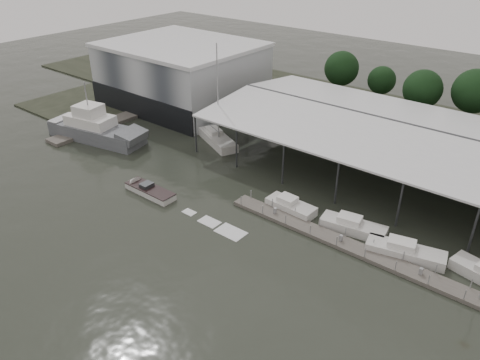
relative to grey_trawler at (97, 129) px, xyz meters
The scene contains 13 objects.
ground 28.35m from the grey_trawler, 21.66° to the right, with size 200.00×200.00×0.00m, color #272C24.
land_strip_far 41.10m from the grey_trawler, 50.18° to the left, with size 140.00×30.00×0.30m.
land_strip_west 23.92m from the grey_trawler, 125.01° to the left, with size 20.00×40.00×0.30m.
storage_warehouse 19.92m from the grey_trawler, 94.98° to the left, with size 24.50×20.50×10.50m.
covered_boat_shed 46.95m from the grey_trawler, 22.06° to the left, with size 58.24×24.00×6.96m.
trawler_dock 5.30m from the grey_trawler, 136.15° to the left, with size 3.00×18.00×0.50m.
floating_dock 41.33m from the grey_trawler, ahead, with size 28.00×2.00×1.40m.
grey_trawler is the anchor object (origin of this frame).
white_sailboat 17.76m from the grey_trawler, 34.87° to the left, with size 8.78×5.85×14.67m.
speedboat_underway 18.47m from the grey_trawler, 18.35° to the right, with size 18.47×2.50×2.00m.
moored_cruiser_0 33.04m from the grey_trawler, ahead, with size 5.71×2.37×1.70m.
moored_cruiser_1 40.25m from the grey_trawler, ahead, with size 7.01×3.31×1.70m.
moored_cruiser_2 46.04m from the grey_trawler, ahead, with size 7.61×3.86×1.70m.
Camera 1 is at (30.03, -25.63, 28.02)m, focal length 35.00 mm.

